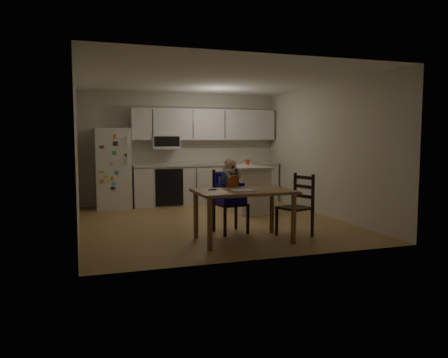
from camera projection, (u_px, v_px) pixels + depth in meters
room at (204, 151)px, 8.12m from camera, size 4.52×5.01×2.51m
refrigerator at (113, 168)px, 9.26m from camera, size 0.72×0.70×1.70m
kitchen_run at (205, 165)px, 9.98m from camera, size 3.37×0.62×2.15m
kitchen_island at (246, 188)px, 8.90m from camera, size 0.66×1.26×0.93m
red_cup at (248, 162)px, 9.26m from camera, size 0.09×0.09×0.11m
dining_table at (244, 197)px, 6.30m from camera, size 1.40×0.90×0.75m
napkin at (243, 190)px, 6.18m from camera, size 0.31×0.27×0.01m
toddler_spoon at (212, 190)px, 6.25m from camera, size 0.12×0.06×0.02m
chair_booster at (229, 188)px, 6.88m from camera, size 0.50×0.50×1.17m
chair_side at (299, 201)px, 6.68m from camera, size 0.52×0.52×0.95m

